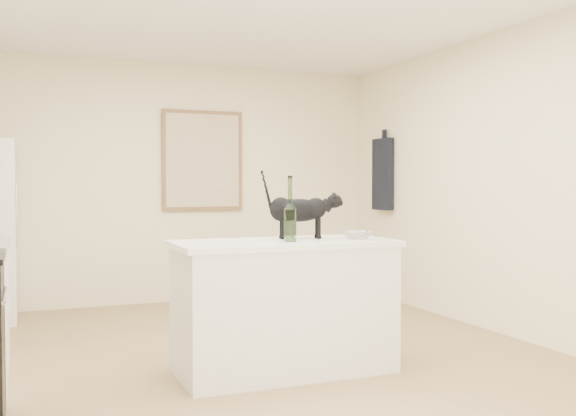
{
  "coord_description": "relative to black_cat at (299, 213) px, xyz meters",
  "views": [
    {
      "loc": [
        -1.55,
        -4.32,
        1.28
      ],
      "look_at": [
        0.15,
        -0.15,
        1.12
      ],
      "focal_mm": 40.71,
      "sensor_mm": 36.0,
      "label": 1
    }
  ],
  "objects": [
    {
      "name": "fridge_paper",
      "position": [
        -1.86,
        2.42,
        0.06
      ],
      "size": [
        0.02,
        0.15,
        0.19
      ],
      "primitive_type": "cube",
      "rotation": [
        0.0,
        0.0,
        0.08
      ],
      "color": "white",
      "rests_on": "fridge"
    },
    {
      "name": "artwork_canvas",
      "position": [
        0.04,
        2.79,
        0.47
      ],
      "size": [
        0.82,
        0.0,
        1.02
      ],
      "primitive_type": "cube",
      "color": "beige",
      "rests_on": "wall_back"
    },
    {
      "name": "floor",
      "position": [
        -0.26,
        0.09,
        -1.08
      ],
      "size": [
        5.5,
        5.5,
        0.0
      ],
      "primitive_type": "plane",
      "color": "#91744D",
      "rests_on": "ground"
    },
    {
      "name": "wall_right",
      "position": [
        1.99,
        0.09,
        0.22
      ],
      "size": [
        0.0,
        5.5,
        5.5
      ],
      "primitive_type": "plane",
      "rotation": [
        1.57,
        0.0,
        -1.57
      ],
      "color": "beige",
      "rests_on": "ground"
    },
    {
      "name": "hanging_garment",
      "position": [
        1.93,
        2.14,
        0.32
      ],
      "size": [
        0.08,
        0.34,
        0.8
      ],
      "primitive_type": "cube",
      "color": "black",
      "rests_on": "wall_right"
    },
    {
      "name": "black_cat",
      "position": [
        0.0,
        0.0,
        0.0
      ],
      "size": [
        0.53,
        0.27,
        0.36
      ],
      "primitive_type": null,
      "rotation": [
        0.0,
        0.0,
        -0.25
      ],
      "color": "black",
      "rests_on": "island_top"
    },
    {
      "name": "wine_bottle",
      "position": [
        -0.15,
        -0.2,
        0.02
      ],
      "size": [
        0.1,
        0.1,
        0.39
      ],
      "primitive_type": "cylinder",
      "rotation": [
        0.0,
        0.0,
        -0.25
      ],
      "color": "#255020",
      "rests_on": "island_top"
    },
    {
      "name": "island_top",
      "position": [
        -0.16,
        -0.11,
        -0.2
      ],
      "size": [
        1.5,
        0.7,
        0.04
      ],
      "primitive_type": "cube",
      "color": "white",
      "rests_on": "island_base"
    },
    {
      "name": "glass_bowl",
      "position": [
        0.36,
        -0.2,
        -0.15
      ],
      "size": [
        0.26,
        0.26,
        0.06
      ],
      "primitive_type": "imported",
      "rotation": [
        0.0,
        0.0,
        -0.18
      ],
      "color": "silver",
      "rests_on": "island_top"
    },
    {
      "name": "island_base",
      "position": [
        -0.16,
        -0.11,
        -0.65
      ],
      "size": [
        1.44,
        0.67,
        0.86
      ],
      "primitive_type": "cube",
      "color": "white",
      "rests_on": "floor"
    },
    {
      "name": "artwork_frame",
      "position": [
        0.04,
        2.81,
        0.47
      ],
      "size": [
        0.9,
        0.03,
        1.1
      ],
      "primitive_type": "cube",
      "color": "brown",
      "rests_on": "wall_back"
    },
    {
      "name": "wall_back",
      "position": [
        -0.26,
        2.84,
        0.22
      ],
      "size": [
        4.5,
        0.0,
        4.5
      ],
      "primitive_type": "plane",
      "rotation": [
        1.57,
        0.0,
        0.0
      ],
      "color": "beige",
      "rests_on": "ground"
    },
    {
      "name": "wall_front",
      "position": [
        -0.26,
        -2.66,
        0.22
      ],
      "size": [
        4.5,
        0.0,
        4.5
      ],
      "primitive_type": "plane",
      "rotation": [
        -1.57,
        0.0,
        0.0
      ],
      "color": "beige",
      "rests_on": "ground"
    }
  ]
}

